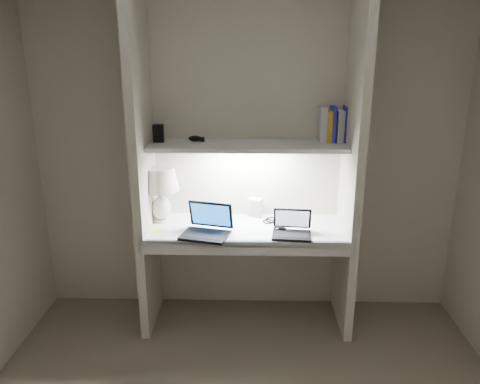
{
  "coord_description": "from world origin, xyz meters",
  "views": [
    {
      "loc": [
        0.02,
        -1.94,
        2.04
      ],
      "look_at": [
        -0.05,
        1.05,
        1.09
      ],
      "focal_mm": 35.0,
      "sensor_mm": 36.0,
      "label": 1
    }
  ],
  "objects_px": {
    "speaker": "(255,207)",
    "table_lamp": "(160,185)",
    "laptop_netbook": "(292,229)",
    "book_row": "(335,125)",
    "laptop_main": "(207,227)"
  },
  "relations": [
    {
      "from": "speaker",
      "to": "book_row",
      "type": "bearing_deg",
      "value": 23.17
    },
    {
      "from": "laptop_netbook",
      "to": "table_lamp",
      "type": "bearing_deg",
      "value": 171.8
    },
    {
      "from": "table_lamp",
      "to": "speaker",
      "type": "height_order",
      "value": "table_lamp"
    },
    {
      "from": "table_lamp",
      "to": "book_row",
      "type": "distance_m",
      "value": 1.35
    },
    {
      "from": "laptop_netbook",
      "to": "speaker",
      "type": "distance_m",
      "value": 0.44
    },
    {
      "from": "book_row",
      "to": "table_lamp",
      "type": "bearing_deg",
      "value": -175.17
    },
    {
      "from": "laptop_netbook",
      "to": "book_row",
      "type": "xyz_separation_m",
      "value": [
        0.32,
        0.34,
        0.67
      ]
    },
    {
      "from": "speaker",
      "to": "table_lamp",
      "type": "bearing_deg",
      "value": -145.91
    },
    {
      "from": "book_row",
      "to": "laptop_netbook",
      "type": "bearing_deg",
      "value": -132.74
    },
    {
      "from": "laptop_main",
      "to": "book_row",
      "type": "relative_size",
      "value": 1.48
    },
    {
      "from": "table_lamp",
      "to": "book_row",
      "type": "relative_size",
      "value": 1.63
    },
    {
      "from": "speaker",
      "to": "book_row",
      "type": "height_order",
      "value": "book_row"
    },
    {
      "from": "book_row",
      "to": "laptop_main",
      "type": "bearing_deg",
      "value": -158.91
    },
    {
      "from": "table_lamp",
      "to": "book_row",
      "type": "bearing_deg",
      "value": 4.83
    },
    {
      "from": "table_lamp",
      "to": "book_row",
      "type": "xyz_separation_m",
      "value": [
        1.27,
        0.11,
        0.44
      ]
    }
  ]
}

